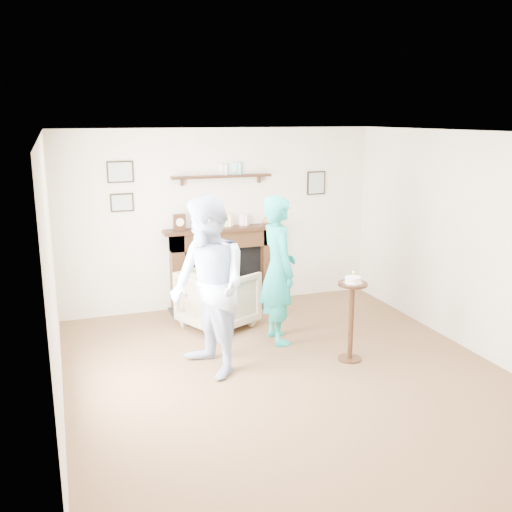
# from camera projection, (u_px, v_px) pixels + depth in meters

# --- Properties ---
(ground) EXTENTS (5.00, 5.00, 0.00)m
(ground) POSITION_uv_depth(u_px,v_px,m) (288.00, 375.00, 6.00)
(ground) COLOR brown
(ground) RESTS_ON ground
(room_shell) EXTENTS (4.54, 5.02, 2.52)m
(room_shell) POSITION_uv_depth(u_px,v_px,m) (266.00, 213.00, 6.24)
(room_shell) COLOR beige
(room_shell) RESTS_ON ground
(armchair) EXTENTS (1.09, 1.08, 0.75)m
(armchair) POSITION_uv_depth(u_px,v_px,m) (219.00, 326.00, 7.40)
(armchair) COLOR tan
(armchair) RESTS_ON ground
(man) EXTENTS (0.92, 1.06, 1.88)m
(man) POSITION_uv_depth(u_px,v_px,m) (210.00, 372.00, 6.06)
(man) COLOR #A7B2D1
(man) RESTS_ON ground
(woman) EXTENTS (0.45, 0.67, 1.77)m
(woman) POSITION_uv_depth(u_px,v_px,m) (278.00, 340.00, 6.93)
(woman) COLOR #21B4BD
(woman) RESTS_ON ground
(pedestal_table) EXTENTS (0.32, 0.32, 1.03)m
(pedestal_table) POSITION_uv_depth(u_px,v_px,m) (352.00, 306.00, 6.24)
(pedestal_table) COLOR black
(pedestal_table) RESTS_ON ground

